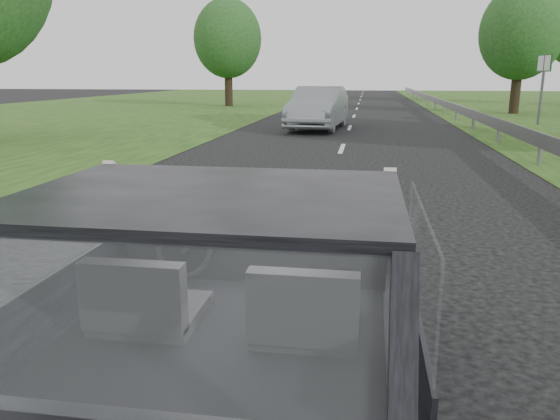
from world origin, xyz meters
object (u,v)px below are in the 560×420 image
(cat, at_px, (288,213))
(highway_sign, at_px, (542,90))
(subject_car, at_px, (237,306))
(other_car, at_px, (318,108))

(cat, xyz_separation_m, highway_sign, (7.16, 19.89, 0.26))
(subject_car, distance_m, other_car, 17.52)
(subject_car, bearing_deg, cat, 74.25)
(highway_sign, bearing_deg, other_car, -169.93)
(cat, bearing_deg, other_car, 88.35)
(subject_car, distance_m, cat, 0.76)
(other_car, bearing_deg, cat, -80.65)
(subject_car, height_order, highway_sign, highway_sign)
(other_car, height_order, highway_sign, highway_sign)
(other_car, distance_m, highway_sign, 9.04)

